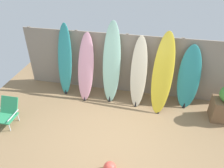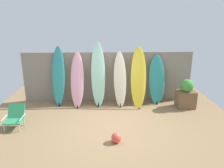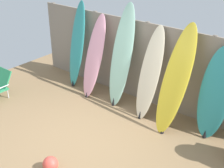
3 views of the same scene
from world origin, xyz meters
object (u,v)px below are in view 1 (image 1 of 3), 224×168
object	(u,v)px
surfboard_cream_3	(139,73)
beach_ball	(110,168)
surfboard_teal_0	(65,60)
beach_chair	(7,112)
surfboard_teal_5	(189,78)
surfboard_yellow_4	(163,74)
surfboard_seafoam_2	(112,64)
surfboard_pink_1	(86,68)

from	to	relation	value
surfboard_cream_3	beach_ball	distance (m)	2.61
surfboard_cream_3	surfboard_teal_0	bearing A→B (deg)	177.35
beach_chair	surfboard_teal_5	bearing A→B (deg)	-1.04
surfboard_yellow_4	beach_chair	bearing A→B (deg)	-158.34
surfboard_seafoam_2	surfboard_cream_3	distance (m)	0.78
beach_chair	beach_ball	bearing A→B (deg)	-40.04
surfboard_teal_0	surfboard_pink_1	xyz separation A→B (m)	(0.66, -0.13, -0.10)
surfboard_yellow_4	surfboard_seafoam_2	bearing A→B (deg)	173.79
surfboard_yellow_4	surfboard_cream_3	bearing A→B (deg)	171.30
surfboard_pink_1	surfboard_yellow_4	world-z (taller)	surfboard_yellow_4
surfboard_cream_3	surfboard_yellow_4	xyz separation A→B (m)	(0.62, -0.10, 0.10)
surfboard_teal_0	surfboard_cream_3	xyz separation A→B (m)	(2.13, -0.10, -0.11)
beach_ball	surfboard_yellow_4	bearing A→B (deg)	69.66
surfboard_yellow_4	surfboard_teal_5	size ratio (longest dim) A/B	1.18
surfboard_pink_1	surfboard_cream_3	xyz separation A→B (m)	(1.47, 0.03, -0.01)
surfboard_teal_0	surfboard_teal_5	world-z (taller)	surfboard_teal_0
surfboard_pink_1	surfboard_seafoam_2	distance (m)	0.74
surfboard_cream_3	beach_chair	xyz separation A→B (m)	(-3.06, -1.56, -0.59)
surfboard_teal_5	beach_ball	world-z (taller)	surfboard_teal_5
surfboard_teal_0	surfboard_yellow_4	world-z (taller)	surfboard_teal_0
surfboard_yellow_4	surfboard_teal_5	distance (m)	0.74
beach_ball	surfboard_pink_1	bearing A→B (deg)	116.31
surfboard_seafoam_2	beach_chair	bearing A→B (deg)	-145.06
surfboard_pink_1	surfboard_cream_3	distance (m)	1.47
surfboard_seafoam_2	surfboard_teal_5	bearing A→B (deg)	1.67
surfboard_pink_1	surfboard_seafoam_2	world-z (taller)	surfboard_seafoam_2
surfboard_pink_1	surfboard_yellow_4	xyz separation A→B (m)	(2.09, -0.07, 0.09)
surfboard_teal_0	surfboard_yellow_4	size ratio (longest dim) A/B	1.01
surfboard_cream_3	surfboard_yellow_4	world-z (taller)	surfboard_yellow_4
beach_ball	surfboard_cream_3	bearing A→B (deg)	84.03
surfboard_yellow_4	surfboard_teal_5	bearing A→B (deg)	16.83
surfboard_teal_0	beach_chair	bearing A→B (deg)	-119.47
surfboard_teal_0	surfboard_yellow_4	distance (m)	2.76
surfboard_teal_0	beach_ball	world-z (taller)	surfboard_teal_0
surfboard_teal_0	surfboard_pink_1	size ratio (longest dim) A/B	1.11
surfboard_seafoam_2	surfboard_cream_3	xyz separation A→B (m)	(0.75, -0.05, -0.17)
surfboard_yellow_4	surfboard_pink_1	bearing A→B (deg)	178.16
surfboard_teal_0	surfboard_seafoam_2	size ratio (longest dim) A/B	0.94
beach_chair	surfboard_teal_0	bearing A→B (deg)	38.58
beach_ball	beach_chair	bearing A→B (deg)	161.91
surfboard_cream_3	surfboard_teal_5	world-z (taller)	surfboard_cream_3
surfboard_seafoam_2	beach_chair	distance (m)	2.92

